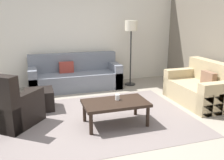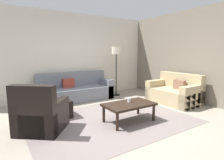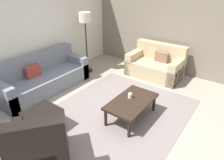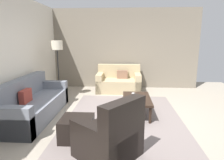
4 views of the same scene
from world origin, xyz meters
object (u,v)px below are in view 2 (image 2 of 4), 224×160
couch_main (75,91)px  coffee_table (129,106)px  cup (129,100)px  lamp_standing (116,55)px  ottoman (58,109)px  couch_loveseat (175,93)px  armchair_leather (40,117)px

couch_main → coffee_table: 2.43m
cup → lamp_standing: 2.61m
couch_main → lamp_standing: lamp_standing is taller
lamp_standing → coffee_table: bearing=-117.7°
ottoman → cup: 1.69m
ottoman → cup: size_ratio=5.77×
couch_loveseat → lamp_standing: 2.30m
couch_main → ottoman: bearing=-126.0°
couch_loveseat → coffee_table: couch_loveseat is taller
couch_loveseat → armchair_leather: bearing=179.9°
couch_loveseat → coffee_table: bearing=-167.4°
armchair_leather → cup: armchair_leather is taller
ottoman → coffee_table: size_ratio=0.51×
couch_main → ottoman: couch_main is taller
couch_main → armchair_leather: 2.41m
couch_loveseat → cup: bearing=-169.1°
couch_main → armchair_leather: armchair_leather is taller
armchair_leather → coffee_table: (1.75, -0.48, 0.05)m
lamp_standing → couch_loveseat: bearing=-60.9°
couch_main → cup: bearing=-81.1°
cup → armchair_leather: bearing=167.4°
coffee_table → armchair_leather: bearing=164.5°
couch_main → armchair_leather: (-1.45, -1.93, 0.01)m
armchair_leather → couch_main: bearing=53.1°
coffee_table → lamp_standing: lamp_standing is taller
couch_main → ottoman: 1.59m
couch_main → lamp_standing: size_ratio=1.33×
armchair_leather → lamp_standing: size_ratio=0.66×
coffee_table → lamp_standing: size_ratio=0.64×
couch_loveseat → armchair_leather: 3.90m
couch_main → couch_loveseat: 3.13m
armchair_leather → ottoman: bearing=51.5°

